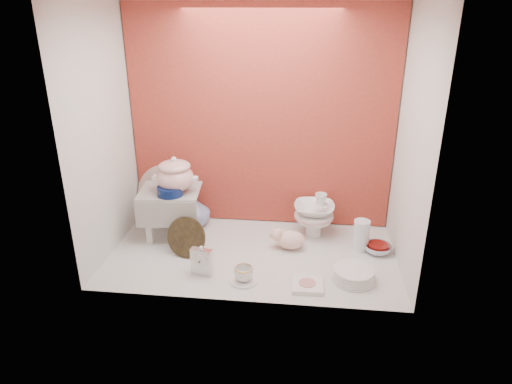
{
  "coord_description": "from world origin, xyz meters",
  "views": [
    {
      "loc": [
        0.31,
        -2.53,
        1.49
      ],
      "look_at": [
        0.02,
        0.02,
        0.42
      ],
      "focal_mm": 32.28,
      "sensor_mm": 36.0,
      "label": 1
    }
  ],
  "objects_px": {
    "step_stool": "(172,213)",
    "soup_tureen": "(175,174)",
    "dinner_plate_stack": "(353,275)",
    "crystal_bowl": "(378,249)",
    "floral_platter": "(166,193)",
    "plush_pig": "(291,240)",
    "porcelain_tower": "(314,214)",
    "blue_white_vase": "(195,210)",
    "gold_rim_teacup": "(244,273)",
    "mantel_clock": "(202,260)"
  },
  "relations": [
    {
      "from": "step_stool",
      "to": "soup_tureen",
      "type": "bearing_deg",
      "value": -29.71
    },
    {
      "from": "soup_tureen",
      "to": "dinner_plate_stack",
      "type": "distance_m",
      "value": 1.28
    },
    {
      "from": "step_stool",
      "to": "crystal_bowl",
      "type": "height_order",
      "value": "step_stool"
    },
    {
      "from": "floral_platter",
      "to": "plush_pig",
      "type": "relative_size",
      "value": 1.84
    },
    {
      "from": "porcelain_tower",
      "to": "blue_white_vase",
      "type": "bearing_deg",
      "value": 176.47
    },
    {
      "from": "soup_tureen",
      "to": "floral_platter",
      "type": "xyz_separation_m",
      "value": [
        -0.16,
        0.26,
        -0.25
      ]
    },
    {
      "from": "soup_tureen",
      "to": "gold_rim_teacup",
      "type": "distance_m",
      "value": 0.81
    },
    {
      "from": "gold_rim_teacup",
      "to": "dinner_plate_stack",
      "type": "height_order",
      "value": "gold_rim_teacup"
    },
    {
      "from": "plush_pig",
      "to": "porcelain_tower",
      "type": "bearing_deg",
      "value": 80.96
    },
    {
      "from": "step_stool",
      "to": "soup_tureen",
      "type": "xyz_separation_m",
      "value": [
        0.05,
        -0.02,
        0.29
      ]
    },
    {
      "from": "plush_pig",
      "to": "blue_white_vase",
      "type": "bearing_deg",
      "value": -176.24
    },
    {
      "from": "soup_tureen",
      "to": "gold_rim_teacup",
      "type": "height_order",
      "value": "soup_tureen"
    },
    {
      "from": "porcelain_tower",
      "to": "floral_platter",
      "type": "bearing_deg",
      "value": 173.22
    },
    {
      "from": "mantel_clock",
      "to": "plush_pig",
      "type": "relative_size",
      "value": 0.82
    },
    {
      "from": "step_stool",
      "to": "blue_white_vase",
      "type": "xyz_separation_m",
      "value": [
        0.12,
        0.17,
        -0.05
      ]
    },
    {
      "from": "step_stool",
      "to": "floral_platter",
      "type": "bearing_deg",
      "value": 108.27
    },
    {
      "from": "soup_tureen",
      "to": "plush_pig",
      "type": "distance_m",
      "value": 0.86
    },
    {
      "from": "blue_white_vase",
      "to": "gold_rim_teacup",
      "type": "distance_m",
      "value": 0.81
    },
    {
      "from": "step_stool",
      "to": "porcelain_tower",
      "type": "height_order",
      "value": "step_stool"
    },
    {
      "from": "step_stool",
      "to": "porcelain_tower",
      "type": "xyz_separation_m",
      "value": [
        0.96,
        0.11,
        -0.01
      ]
    },
    {
      "from": "step_stool",
      "to": "floral_platter",
      "type": "distance_m",
      "value": 0.27
    },
    {
      "from": "mantel_clock",
      "to": "dinner_plate_stack",
      "type": "bearing_deg",
      "value": 13.04
    },
    {
      "from": "step_stool",
      "to": "blue_white_vase",
      "type": "height_order",
      "value": "step_stool"
    },
    {
      "from": "blue_white_vase",
      "to": "plush_pig",
      "type": "height_order",
      "value": "blue_white_vase"
    },
    {
      "from": "floral_platter",
      "to": "blue_white_vase",
      "type": "xyz_separation_m",
      "value": [
        0.22,
        -0.07,
        -0.09
      ]
    },
    {
      "from": "soup_tureen",
      "to": "blue_white_vase",
      "type": "height_order",
      "value": "soup_tureen"
    },
    {
      "from": "plush_pig",
      "to": "gold_rim_teacup",
      "type": "bearing_deg",
      "value": -96.64
    },
    {
      "from": "step_stool",
      "to": "soup_tureen",
      "type": "distance_m",
      "value": 0.29
    },
    {
      "from": "floral_platter",
      "to": "soup_tureen",
      "type": "bearing_deg",
      "value": -59.24
    },
    {
      "from": "plush_pig",
      "to": "crystal_bowl",
      "type": "height_order",
      "value": "plush_pig"
    },
    {
      "from": "soup_tureen",
      "to": "blue_white_vase",
      "type": "distance_m",
      "value": 0.39
    },
    {
      "from": "plush_pig",
      "to": "floral_platter",
      "type": "bearing_deg",
      "value": -175.62
    },
    {
      "from": "floral_platter",
      "to": "crystal_bowl",
      "type": "relative_size",
      "value": 2.39
    },
    {
      "from": "soup_tureen",
      "to": "dinner_plate_stack",
      "type": "bearing_deg",
      "value": -19.62
    },
    {
      "from": "mantel_clock",
      "to": "porcelain_tower",
      "type": "bearing_deg",
      "value": 52.48
    },
    {
      "from": "floral_platter",
      "to": "crystal_bowl",
      "type": "xyz_separation_m",
      "value": [
        1.47,
        -0.33,
        -0.18
      ]
    },
    {
      "from": "blue_white_vase",
      "to": "porcelain_tower",
      "type": "bearing_deg",
      "value": -3.53
    },
    {
      "from": "plush_pig",
      "to": "crystal_bowl",
      "type": "xyz_separation_m",
      "value": [
        0.56,
        0.02,
        -0.04
      ]
    },
    {
      "from": "dinner_plate_stack",
      "to": "porcelain_tower",
      "type": "distance_m",
      "value": 0.6
    },
    {
      "from": "soup_tureen",
      "to": "plush_pig",
      "type": "relative_size",
      "value": 1.25
    },
    {
      "from": "floral_platter",
      "to": "dinner_plate_stack",
      "type": "distance_m",
      "value": 1.46
    },
    {
      "from": "plush_pig",
      "to": "step_stool",
      "type": "bearing_deg",
      "value": -162.28
    },
    {
      "from": "crystal_bowl",
      "to": "porcelain_tower",
      "type": "xyz_separation_m",
      "value": [
        -0.41,
        0.2,
        0.13
      ]
    },
    {
      "from": "gold_rim_teacup",
      "to": "crystal_bowl",
      "type": "height_order",
      "value": "gold_rim_teacup"
    },
    {
      "from": "dinner_plate_stack",
      "to": "crystal_bowl",
      "type": "height_order",
      "value": "dinner_plate_stack"
    },
    {
      "from": "floral_platter",
      "to": "mantel_clock",
      "type": "bearing_deg",
      "value": -59.35
    },
    {
      "from": "floral_platter",
      "to": "dinner_plate_stack",
      "type": "height_order",
      "value": "floral_platter"
    },
    {
      "from": "step_stool",
      "to": "gold_rim_teacup",
      "type": "height_order",
      "value": "step_stool"
    },
    {
      "from": "floral_platter",
      "to": "porcelain_tower",
      "type": "relative_size",
      "value": 1.35
    },
    {
      "from": "plush_pig",
      "to": "porcelain_tower",
      "type": "height_order",
      "value": "porcelain_tower"
    }
  ]
}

